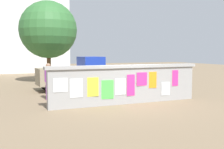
{
  "coord_description": "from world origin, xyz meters",
  "views": [
    {
      "loc": [
        -4.73,
        -9.77,
        2.11
      ],
      "look_at": [
        -0.08,
        1.37,
        1.09
      ],
      "focal_mm": 42.73,
      "sensor_mm": 36.0,
      "label": 1
    }
  ],
  "objects_px": {
    "auto_rickshaw_truck": "(74,74)",
    "person_walking": "(48,78)",
    "bicycle_near": "(137,83)",
    "motorcycle": "(134,85)",
    "tree_roadside": "(48,30)",
    "bicycle_far": "(93,92)"
  },
  "relations": [
    {
      "from": "bicycle_near",
      "to": "person_walking",
      "type": "height_order",
      "value": "person_walking"
    },
    {
      "from": "bicycle_near",
      "to": "person_walking",
      "type": "relative_size",
      "value": 1.03
    },
    {
      "from": "bicycle_near",
      "to": "person_walking",
      "type": "bearing_deg",
      "value": -163.3
    },
    {
      "from": "motorcycle",
      "to": "bicycle_far",
      "type": "height_order",
      "value": "bicycle_far"
    },
    {
      "from": "bicycle_near",
      "to": "bicycle_far",
      "type": "xyz_separation_m",
      "value": [
        -3.5,
        -2.58,
        0.0
      ]
    },
    {
      "from": "bicycle_near",
      "to": "tree_roadside",
      "type": "distance_m",
      "value": 7.63
    },
    {
      "from": "tree_roadside",
      "to": "auto_rickshaw_truck",
      "type": "bearing_deg",
      "value": -82.44
    },
    {
      "from": "bicycle_far",
      "to": "tree_roadside",
      "type": "relative_size",
      "value": 0.3
    },
    {
      "from": "auto_rickshaw_truck",
      "to": "tree_roadside",
      "type": "height_order",
      "value": "tree_roadside"
    },
    {
      "from": "auto_rickshaw_truck",
      "to": "tree_roadside",
      "type": "relative_size",
      "value": 0.65
    },
    {
      "from": "bicycle_far",
      "to": "bicycle_near",
      "type": "bearing_deg",
      "value": 36.4
    },
    {
      "from": "auto_rickshaw_truck",
      "to": "bicycle_near",
      "type": "xyz_separation_m",
      "value": [
        3.44,
        -0.95,
        -0.54
      ]
    },
    {
      "from": "bicycle_near",
      "to": "tree_roadside",
      "type": "height_order",
      "value": "tree_roadside"
    },
    {
      "from": "auto_rickshaw_truck",
      "to": "tree_roadside",
      "type": "xyz_separation_m",
      "value": [
        -0.61,
        4.62,
        2.77
      ]
    },
    {
      "from": "bicycle_near",
      "to": "person_walking",
      "type": "xyz_separation_m",
      "value": [
        -5.26,
        -1.58,
        0.62
      ]
    },
    {
      "from": "auto_rickshaw_truck",
      "to": "person_walking",
      "type": "relative_size",
      "value": 2.27
    },
    {
      "from": "bicycle_far",
      "to": "person_walking",
      "type": "xyz_separation_m",
      "value": [
        -1.76,
        1.0,
        0.62
      ]
    },
    {
      "from": "person_walking",
      "to": "tree_roadside",
      "type": "relative_size",
      "value": 0.29
    },
    {
      "from": "person_walking",
      "to": "tree_roadside",
      "type": "height_order",
      "value": "tree_roadside"
    },
    {
      "from": "motorcycle",
      "to": "tree_roadside",
      "type": "distance_m",
      "value": 8.57
    },
    {
      "from": "motorcycle",
      "to": "bicycle_far",
      "type": "relative_size",
      "value": 1.11
    },
    {
      "from": "person_walking",
      "to": "tree_roadside",
      "type": "distance_m",
      "value": 7.72
    }
  ]
}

